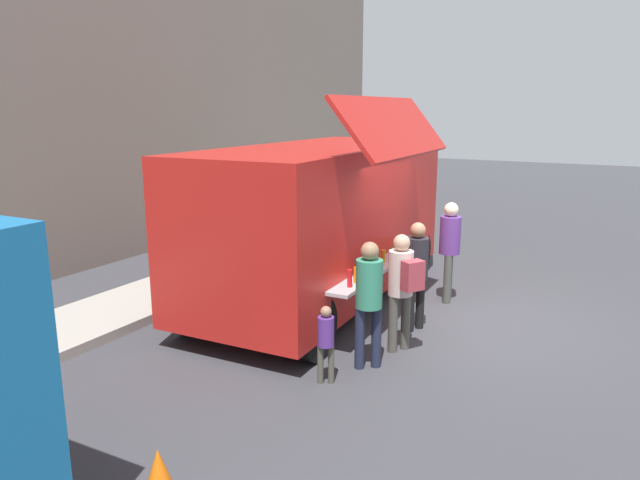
{
  "coord_description": "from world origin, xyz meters",
  "views": [
    {
      "loc": [
        -8.91,
        -2.32,
        3.36
      ],
      "look_at": [
        -1.0,
        2.05,
        1.3
      ],
      "focal_mm": 32.57,
      "sensor_mm": 36.0,
      "label": 1
    }
  ],
  "objects_px": {
    "customer_rear_waiting": "(369,294)",
    "customer_extra_browsing": "(450,243)",
    "customer_mid_with_backpack": "(402,281)",
    "food_truck_main": "(323,217)",
    "trash_bin": "(311,227)",
    "customer_front_ordering": "(417,267)",
    "traffic_cone_orange": "(159,478)",
    "child_near_queue": "(326,338)"
  },
  "relations": [
    {
      "from": "customer_rear_waiting",
      "to": "customer_extra_browsing",
      "type": "distance_m",
      "value": 3.17
    },
    {
      "from": "customer_mid_with_backpack",
      "to": "customer_extra_browsing",
      "type": "relative_size",
      "value": 0.95
    },
    {
      "from": "food_truck_main",
      "to": "trash_bin",
      "type": "height_order",
      "value": "food_truck_main"
    },
    {
      "from": "customer_front_ordering",
      "to": "customer_extra_browsing",
      "type": "distance_m",
      "value": 1.59
    },
    {
      "from": "traffic_cone_orange",
      "to": "customer_rear_waiting",
      "type": "distance_m",
      "value": 3.49
    },
    {
      "from": "trash_bin",
      "to": "customer_mid_with_backpack",
      "type": "bearing_deg",
      "value": -139.36
    },
    {
      "from": "traffic_cone_orange",
      "to": "customer_mid_with_backpack",
      "type": "height_order",
      "value": "customer_mid_with_backpack"
    },
    {
      "from": "trash_bin",
      "to": "child_near_queue",
      "type": "bearing_deg",
      "value": -148.83
    },
    {
      "from": "child_near_queue",
      "to": "customer_mid_with_backpack",
      "type": "bearing_deg",
      "value": -48.14
    },
    {
      "from": "traffic_cone_orange",
      "to": "customer_extra_browsing",
      "type": "xyz_separation_m",
      "value": [
        6.55,
        -0.54,
        0.79
      ]
    },
    {
      "from": "trash_bin",
      "to": "customer_rear_waiting",
      "type": "distance_m",
      "value": 7.15
    },
    {
      "from": "food_truck_main",
      "to": "customer_extra_browsing",
      "type": "xyz_separation_m",
      "value": [
        1.0,
        -1.97,
        -0.44
      ]
    },
    {
      "from": "traffic_cone_orange",
      "to": "customer_front_ordering",
      "type": "relative_size",
      "value": 0.32
    },
    {
      "from": "trash_bin",
      "to": "customer_front_ordering",
      "type": "height_order",
      "value": "customer_front_ordering"
    },
    {
      "from": "customer_extra_browsing",
      "to": "traffic_cone_orange",
      "type": "bearing_deg",
      "value": 72.55
    },
    {
      "from": "customer_mid_with_backpack",
      "to": "child_near_queue",
      "type": "bearing_deg",
      "value": 103.1
    },
    {
      "from": "food_truck_main",
      "to": "customer_extra_browsing",
      "type": "relative_size",
      "value": 3.46
    },
    {
      "from": "food_truck_main",
      "to": "customer_front_ordering",
      "type": "height_order",
      "value": "food_truck_main"
    },
    {
      "from": "customer_front_ordering",
      "to": "customer_rear_waiting",
      "type": "distance_m",
      "value": 1.58
    },
    {
      "from": "trash_bin",
      "to": "customer_extra_browsing",
      "type": "distance_m",
      "value": 5.06
    },
    {
      "from": "customer_extra_browsing",
      "to": "customer_front_ordering",
      "type": "bearing_deg",
      "value": 75.95
    },
    {
      "from": "trash_bin",
      "to": "customer_mid_with_backpack",
      "type": "relative_size",
      "value": 0.55
    },
    {
      "from": "customer_extra_browsing",
      "to": "customer_mid_with_backpack",
      "type": "bearing_deg",
      "value": 78.91
    },
    {
      "from": "customer_front_ordering",
      "to": "customer_extra_browsing",
      "type": "bearing_deg",
      "value": -68.71
    },
    {
      "from": "traffic_cone_orange",
      "to": "customer_rear_waiting",
      "type": "height_order",
      "value": "customer_rear_waiting"
    },
    {
      "from": "customer_mid_with_backpack",
      "to": "customer_rear_waiting",
      "type": "distance_m",
      "value": 0.73
    },
    {
      "from": "customer_mid_with_backpack",
      "to": "child_near_queue",
      "type": "height_order",
      "value": "customer_mid_with_backpack"
    },
    {
      "from": "food_truck_main",
      "to": "customer_mid_with_backpack",
      "type": "bearing_deg",
      "value": -127.87
    },
    {
      "from": "food_truck_main",
      "to": "trash_bin",
      "type": "xyz_separation_m",
      "value": [
        3.62,
        2.32,
        -1.04
      ]
    },
    {
      "from": "food_truck_main",
      "to": "customer_extra_browsing",
      "type": "height_order",
      "value": "food_truck_main"
    },
    {
      "from": "food_truck_main",
      "to": "child_near_queue",
      "type": "distance_m",
      "value": 3.36
    },
    {
      "from": "customer_rear_waiting",
      "to": "child_near_queue",
      "type": "bearing_deg",
      "value": 118.38
    },
    {
      "from": "food_truck_main",
      "to": "customer_mid_with_backpack",
      "type": "xyz_separation_m",
      "value": [
        -1.46,
        -2.04,
        -0.47
      ]
    },
    {
      "from": "customer_front_ordering",
      "to": "child_near_queue",
      "type": "bearing_deg",
      "value": 103.69
    },
    {
      "from": "customer_front_ordering",
      "to": "food_truck_main",
      "type": "bearing_deg",
      "value": 5.85
    },
    {
      "from": "trash_bin",
      "to": "food_truck_main",
      "type": "bearing_deg",
      "value": -147.32
    },
    {
      "from": "customer_mid_with_backpack",
      "to": "customer_rear_waiting",
      "type": "bearing_deg",
      "value": 106.73
    },
    {
      "from": "customer_rear_waiting",
      "to": "food_truck_main",
      "type": "bearing_deg",
      "value": 1.2
    },
    {
      "from": "trash_bin",
      "to": "customer_mid_with_backpack",
      "type": "height_order",
      "value": "customer_mid_with_backpack"
    },
    {
      "from": "customer_front_ordering",
      "to": "customer_rear_waiting",
      "type": "relative_size",
      "value": 0.99
    },
    {
      "from": "customer_extra_browsing",
      "to": "customer_rear_waiting",
      "type": "bearing_deg",
      "value": 75.16
    },
    {
      "from": "food_truck_main",
      "to": "customer_extra_browsing",
      "type": "distance_m",
      "value": 2.25
    }
  ]
}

